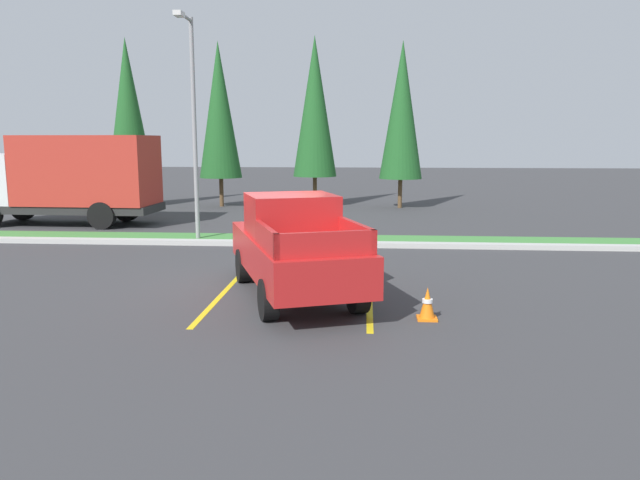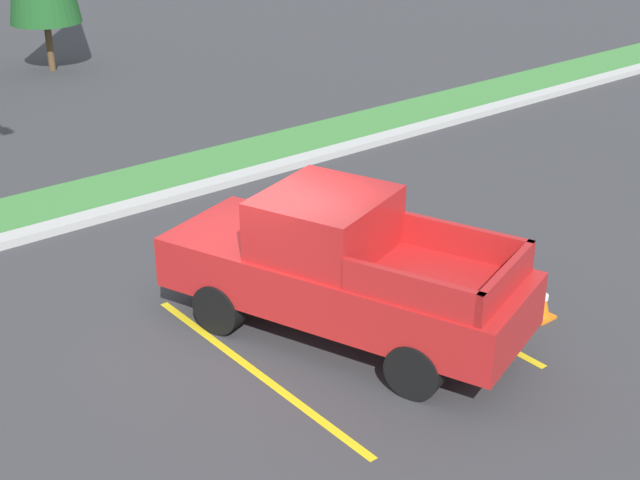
{
  "view_description": "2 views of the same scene",
  "coord_description": "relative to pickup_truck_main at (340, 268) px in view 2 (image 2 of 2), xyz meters",
  "views": [
    {
      "loc": [
        2.2,
        -13.14,
        3.21
      ],
      "look_at": [
        1.31,
        -1.31,
        1.24
      ],
      "focal_mm": 33.79,
      "sensor_mm": 36.0,
      "label": 1
    },
    {
      "loc": [
        -6.54,
        -9.51,
        6.69
      ],
      "look_at": [
        0.66,
        -0.6,
        1.37
      ],
      "focal_mm": 50.65,
      "sensor_mm": 36.0,
      "label": 2
    }
  ],
  "objects": [
    {
      "name": "parking_line_far",
      "position": [
        1.57,
        -0.05,
        -1.04
      ],
      "size": [
        0.12,
        4.8,
        0.01
      ],
      "primitive_type": "cube",
      "color": "yellow",
      "rests_on": "ground"
    },
    {
      "name": "curb_strip",
      "position": [
        -0.74,
        5.94,
        -0.97
      ],
      "size": [
        56.0,
        0.4,
        0.15
      ],
      "primitive_type": "cube",
      "color": "#B2B2AD",
      "rests_on": "ground"
    },
    {
      "name": "traffic_cone",
      "position": [
        2.6,
        -1.54,
        -0.75
      ],
      "size": [
        0.36,
        0.36,
        0.6
      ],
      "color": "orange",
      "rests_on": "ground"
    },
    {
      "name": "parking_line_near",
      "position": [
        -1.53,
        -0.05,
        -1.04
      ],
      "size": [
        0.12,
        4.8,
        0.01
      ],
      "primitive_type": "cube",
      "color": "yellow",
      "rests_on": "ground"
    },
    {
      "name": "grass_median",
      "position": [
        -0.74,
        7.04,
        -1.01
      ],
      "size": [
        56.0,
        1.8,
        0.06
      ],
      "primitive_type": "cube",
      "color": "#42843D",
      "rests_on": "ground"
    },
    {
      "name": "ground_plane",
      "position": [
        -0.74,
        0.94,
        -1.04
      ],
      "size": [
        120.0,
        120.0,
        0.0
      ],
      "primitive_type": "plane",
      "color": "#38383A"
    },
    {
      "name": "pickup_truck_main",
      "position": [
        0.0,
        0.0,
        0.0
      ],
      "size": [
        3.54,
        5.55,
        2.1
      ],
      "color": "black",
      "rests_on": "ground"
    }
  ]
}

